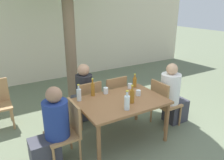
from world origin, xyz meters
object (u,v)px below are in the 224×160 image
at_px(patio_chair_2, 88,101).
at_px(amber_bottle_1, 135,82).
at_px(patio_chair_3, 114,95).
at_px(amber_bottle_3, 132,96).
at_px(dining_table_front, 121,105).
at_px(water_bottle_2, 79,94).
at_px(person_seated_2, 83,96).
at_px(drinking_glass_1, 130,86).
at_px(person_seated_0, 51,132).
at_px(drinking_glass_2, 106,91).
at_px(patio_chair_0, 68,129).
at_px(patio_chair_1, 163,101).
at_px(person_seated_1, 172,97).
at_px(drinking_glass_0, 138,93).
at_px(amber_bottle_0, 93,89).
at_px(water_bottle_4, 127,102).

xyz_separation_m(patio_chair_2, amber_bottle_1, (0.80, -0.34, 0.34)).
bearing_deg(patio_chair_3, amber_bottle_3, 77.59).
xyz_separation_m(dining_table_front, water_bottle_2, (-0.59, 0.33, 0.19)).
distance_m(person_seated_2, drinking_glass_1, 0.94).
bearing_deg(person_seated_0, drinking_glass_1, 102.90).
distance_m(patio_chair_3, drinking_glass_2, 0.58).
bearing_deg(patio_chair_0, dining_table_front, 90.00).
xyz_separation_m(patio_chair_1, patio_chair_2, (-1.20, 0.70, 0.00)).
relative_size(dining_table_front, person_seated_1, 1.15).
bearing_deg(person_seated_1, patio_chair_0, 90.00).
bearing_deg(person_seated_0, drinking_glass_2, 108.79).
height_order(patio_chair_0, person_seated_0, person_seated_0).
height_order(patio_chair_3, drinking_glass_0, patio_chair_3).
xyz_separation_m(person_seated_0, drinking_glass_0, (1.50, 0.01, 0.26)).
xyz_separation_m(person_seated_2, drinking_glass_0, (0.62, -0.93, 0.26)).
distance_m(person_seated_1, amber_bottle_3, 1.12).
height_order(amber_bottle_0, amber_bottle_3, amber_bottle_0).
relative_size(person_seated_2, drinking_glass_1, 13.33).
relative_size(water_bottle_2, drinking_glass_2, 2.57).
height_order(patio_chair_0, person_seated_1, person_seated_1).
bearing_deg(water_bottle_2, drinking_glass_1, 1.72).
relative_size(person_seated_2, drinking_glass_2, 10.96).
xyz_separation_m(dining_table_front, water_bottle_4, (-0.11, -0.31, 0.20)).
relative_size(person_seated_0, water_bottle_2, 4.29).
distance_m(amber_bottle_3, water_bottle_4, 0.25).
bearing_deg(drinking_glass_2, amber_bottle_0, 172.74).
xyz_separation_m(patio_chair_0, amber_bottle_3, (1.01, -0.16, 0.35)).
bearing_deg(water_bottle_4, amber_bottle_0, 106.39).
xyz_separation_m(patio_chair_1, patio_chair_3, (-0.65, 0.70, 0.00)).
bearing_deg(amber_bottle_1, patio_chair_3, 126.64).
bearing_deg(amber_bottle_1, patio_chair_0, -165.75).
height_order(amber_bottle_0, drinking_glass_2, amber_bottle_0).
xyz_separation_m(water_bottle_4, drinking_glass_1, (0.52, 0.67, -0.07)).
distance_m(patio_chair_0, drinking_glass_1, 1.41).
relative_size(patio_chair_3, drinking_glass_2, 8.30).
bearing_deg(patio_chair_2, drinking_glass_0, 131.83).
height_order(patio_chair_0, person_seated_2, person_seated_2).
bearing_deg(water_bottle_4, person_seated_0, 163.36).
distance_m(patio_chair_2, water_bottle_2, 0.60).
xyz_separation_m(dining_table_front, patio_chair_0, (-0.92, 0.00, -0.16)).
bearing_deg(water_bottle_4, person_seated_2, 97.53).
bearing_deg(drinking_glass_2, water_bottle_4, -92.02).
bearing_deg(dining_table_front, amber_bottle_3, -62.53).
relative_size(dining_table_front, patio_chair_3, 1.55).
height_order(patio_chair_2, water_bottle_2, water_bottle_2).
bearing_deg(dining_table_front, person_seated_0, -180.00).
xyz_separation_m(dining_table_front, drinking_glass_2, (-0.09, 0.36, 0.13)).
xyz_separation_m(drinking_glass_0, drinking_glass_2, (-0.43, 0.35, 0.01)).
xyz_separation_m(person_seated_1, water_bottle_2, (-1.74, 0.33, 0.31)).
bearing_deg(patio_chair_1, amber_bottle_3, 101.04).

